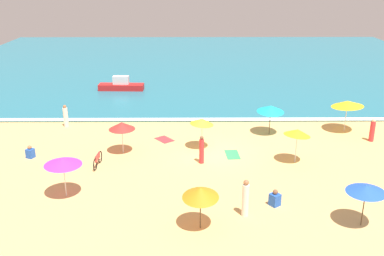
# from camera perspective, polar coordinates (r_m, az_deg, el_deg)

# --- Properties ---
(ground_plane) EXTENTS (60.00, 60.00, 0.00)m
(ground_plane) POSITION_cam_1_polar(r_m,az_deg,el_deg) (28.23, 2.48, -3.16)
(ground_plane) COLOR #E5B26B
(ocean_water) EXTENTS (60.00, 44.00, 0.10)m
(ocean_water) POSITION_cam_1_polar(r_m,az_deg,el_deg) (55.08, 1.08, 8.32)
(ocean_water) COLOR teal
(ocean_water) RESTS_ON ground_plane
(wave_breaker_foam) EXTENTS (57.00, 0.70, 0.01)m
(wave_breaker_foam) POSITION_cam_1_polar(r_m,az_deg,el_deg) (34.08, 1.97, 1.13)
(wave_breaker_foam) COLOR white
(wave_breaker_foam) RESTS_ON ocean_water
(beach_umbrella_0) EXTENTS (1.74, 1.74, 2.05)m
(beach_umbrella_0) POSITION_cam_1_polar(r_m,az_deg,el_deg) (27.90, -9.03, 0.29)
(beach_umbrella_0) COLOR silver
(beach_umbrella_0) RESTS_ON ground_plane
(beach_umbrella_1) EXTENTS (2.82, 2.80, 2.36)m
(beach_umbrella_1) POSITION_cam_1_polar(r_m,az_deg,el_deg) (33.10, 19.37, 2.97)
(beach_umbrella_1) COLOR silver
(beach_umbrella_1) RESTS_ON ground_plane
(beach_umbrella_2) EXTENTS (1.56, 1.54, 2.09)m
(beach_umbrella_2) POSITION_cam_1_polar(r_m,az_deg,el_deg) (28.23, 1.29, 0.84)
(beach_umbrella_2) COLOR silver
(beach_umbrella_2) RESTS_ON ground_plane
(beach_umbrella_3) EXTENTS (2.16, 2.15, 2.19)m
(beach_umbrella_3) POSITION_cam_1_polar(r_m,az_deg,el_deg) (26.84, 13.41, -0.55)
(beach_umbrella_3) COLOR silver
(beach_umbrella_3) RESTS_ON ground_plane
(beach_umbrella_4) EXTENTS (2.31, 2.31, 2.02)m
(beach_umbrella_4) POSITION_cam_1_polar(r_m,az_deg,el_deg) (21.21, 21.50, -7.33)
(beach_umbrella_4) COLOR #4C3823
(beach_umbrella_4) RESTS_ON ground_plane
(beach_umbrella_5) EXTENTS (2.45, 2.45, 2.11)m
(beach_umbrella_5) POSITION_cam_1_polar(r_m,az_deg,el_deg) (23.12, -16.29, -4.20)
(beach_umbrella_5) COLOR silver
(beach_umbrella_5) RESTS_ON ground_plane
(beach_umbrella_6) EXTENTS (2.19, 2.21, 2.17)m
(beach_umbrella_6) POSITION_cam_1_polar(r_m,az_deg,el_deg) (31.23, 10.09, 2.47)
(beach_umbrella_6) COLOR #4C3823
(beach_umbrella_6) RESTS_ON ground_plane
(beach_umbrella_7) EXTENTS (1.89, 1.92, 2.13)m
(beach_umbrella_7) POSITION_cam_1_polar(r_m,az_deg,el_deg) (19.57, 1.10, -8.30)
(beach_umbrella_7) COLOR #4C3823
(beach_umbrella_7) RESTS_ON ground_plane
(parked_bicycle) EXTENTS (0.20, 1.82, 0.76)m
(parked_bicycle) POSITION_cam_1_polar(r_m,az_deg,el_deg) (26.80, -12.05, -4.02)
(parked_bicycle) COLOR black
(parked_bicycle) RESTS_ON ground_plane
(beachgoer_0) EXTENTS (0.56, 0.56, 0.81)m
(beachgoer_0) POSITION_cam_1_polar(r_m,az_deg,el_deg) (29.09, -20.10, -2.99)
(beachgoer_0) COLOR blue
(beachgoer_0) RESTS_ON ground_plane
(beachgoer_1) EXTENTS (0.39, 0.39, 1.60)m
(beachgoer_1) POSITION_cam_1_polar(r_m,az_deg,el_deg) (32.17, 22.19, -0.30)
(beachgoer_1) COLOR red
(beachgoer_1) RESTS_ON ground_plane
(beachgoer_2) EXTENTS (0.42, 0.42, 1.86)m
(beachgoer_2) POSITION_cam_1_polar(r_m,az_deg,el_deg) (21.09, 6.90, -9.01)
(beachgoer_2) COLOR white
(beachgoer_2) RESTS_ON ground_plane
(beachgoer_3) EXTENTS (0.63, 0.63, 0.86)m
(beachgoer_3) POSITION_cam_1_polar(r_m,az_deg,el_deg) (22.40, 10.62, -8.94)
(beachgoer_3) COLOR blue
(beachgoer_3) RESTS_ON ground_plane
(beachgoer_4) EXTENTS (0.30, 0.30, 1.74)m
(beachgoer_4) POSITION_cam_1_polar(r_m,az_deg,el_deg) (26.41, 1.25, -2.87)
(beachgoer_4) COLOR red
(beachgoer_4) RESTS_ON ground_plane
(beachgoer_5) EXTENTS (0.37, 0.37, 1.68)m
(beachgoer_5) POSITION_cam_1_polar(r_m,az_deg,el_deg) (33.84, -15.96, 1.44)
(beachgoer_5) COLOR white
(beachgoer_5) RESTS_ON ground_plane
(beach_towel_0) EXTENTS (0.93, 1.60, 0.01)m
(beach_towel_0) POSITION_cam_1_polar(r_m,az_deg,el_deg) (27.99, 5.23, -3.43)
(beach_towel_0) COLOR green
(beach_towel_0) RESTS_ON ground_plane
(beach_towel_1) EXTENTS (1.50, 1.57, 0.01)m
(beach_towel_1) POSITION_cam_1_polar(r_m,az_deg,el_deg) (30.35, -3.57, -1.49)
(beach_towel_1) COLOR red
(beach_towel_1) RESTS_ON ground_plane
(small_boat_0) EXTENTS (4.30, 1.29, 1.35)m
(small_boat_0) POSITION_cam_1_polar(r_m,az_deg,el_deg) (42.93, -9.10, 5.43)
(small_boat_0) COLOR red
(small_boat_0) RESTS_ON ocean_water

